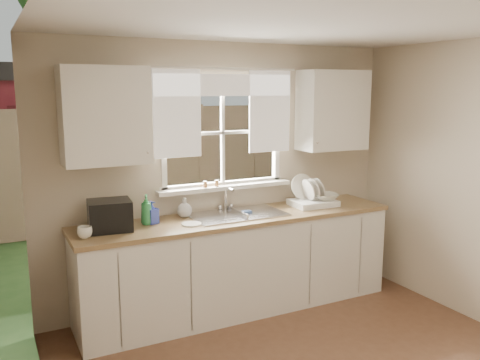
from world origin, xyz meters
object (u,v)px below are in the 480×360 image
dish_rack (312,199)px  soap_bottle_a (146,210)px  cup (85,232)px  black_appliance (110,215)px

dish_rack → soap_bottle_a: bearing=178.1°
cup → black_appliance: black_appliance is taller
dish_rack → black_appliance: dish_rack is taller
black_appliance → soap_bottle_a: bearing=13.7°
dish_rack → soap_bottle_a: (-1.69, 0.06, 0.06)m
dish_rack → soap_bottle_a: dish_rack is taller
dish_rack → cup: size_ratio=3.80×
dish_rack → black_appliance: size_ratio=1.31×
cup → black_appliance: bearing=34.0°
dish_rack → black_appliance: 2.02m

